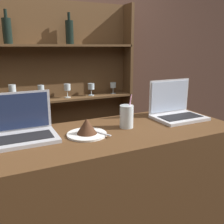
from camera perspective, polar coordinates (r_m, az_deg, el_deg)
name	(u,v)px	position (r m, az deg, el deg)	size (l,w,h in m)	color
back_wall	(38,68)	(2.42, -16.51, 9.57)	(7.00, 0.06, 2.70)	#4C3328
back_shelf	(53,104)	(2.41, -13.30, 1.75)	(1.55, 0.18, 1.94)	brown
laptop_near	(19,129)	(1.31, -20.40, -3.71)	(0.34, 0.23, 0.22)	#ADADB2
laptop_far	(176,110)	(1.64, 14.31, 0.55)	(0.31, 0.22, 0.24)	silver
cake_plate	(87,129)	(1.28, -5.78, -3.82)	(0.21, 0.21, 0.09)	white
water_glass	(127,116)	(1.40, 3.34, -1.01)	(0.08, 0.08, 0.19)	silver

